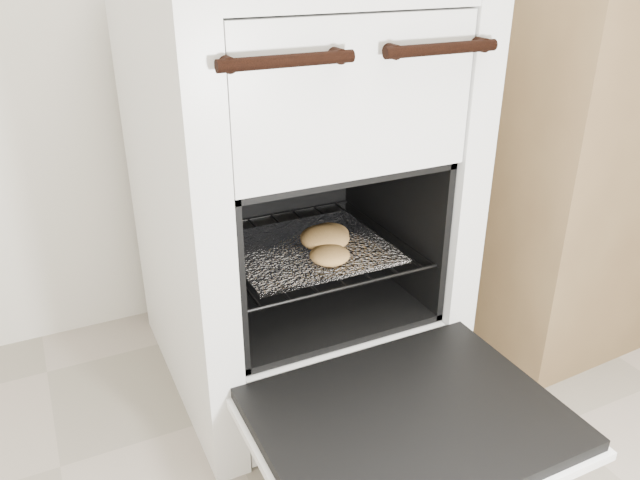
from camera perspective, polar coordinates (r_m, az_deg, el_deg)
The scene contains 6 objects.
stove at distance 1.41m, azimuth -2.61°, elevation 4.14°, with size 0.60×0.67×0.92m.
oven_door at distance 1.15m, azimuth 8.16°, elevation -16.13°, with size 0.54×0.42×0.04m.
oven_rack at distance 1.39m, azimuth -1.44°, elevation -0.65°, with size 0.44×0.42×0.01m.
foil_sheet at distance 1.37m, azimuth -1.09°, elevation -0.75°, with size 0.34×0.30×0.01m, color white.
baked_rolls at distance 1.35m, azimuth 0.66°, elevation -0.03°, with size 0.15×0.20×0.05m.
counter at distance 1.90m, azimuth 24.03°, elevation 7.46°, with size 0.89×0.60×0.89m, color brown.
Camera 1 is at (-0.60, -0.04, 0.96)m, focal length 35.00 mm.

